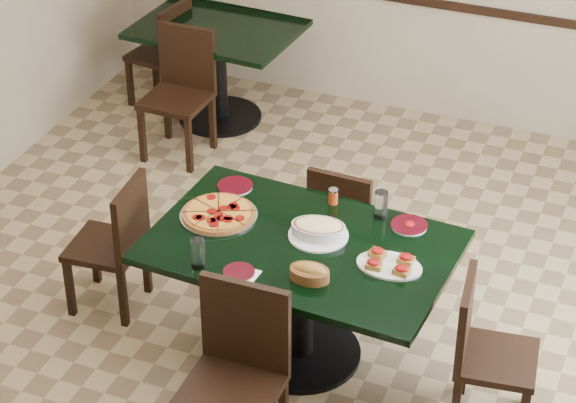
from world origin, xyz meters
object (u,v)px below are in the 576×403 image
at_px(chair_far, 344,221).
at_px(chair_left, 117,239).
at_px(chair_right, 483,347).
at_px(back_chair_near, 181,85).
at_px(bruschetta_platter, 389,263).
at_px(pepperoni_pizza, 219,213).
at_px(bread_basket, 310,273).
at_px(back_chair_left, 166,49).
at_px(back_table, 218,55).
at_px(chair_near, 237,367).
at_px(lasagna_casserole, 318,229).
at_px(main_table, 301,272).

xyz_separation_m(chair_far, chair_left, (-1.12, -0.68, 0.01)).
distance_m(chair_right, chair_left, 2.15).
relative_size(chair_far, back_chair_near, 0.89).
distance_m(chair_right, bruschetta_platter, 0.62).
bearing_deg(chair_left, bruschetta_platter, 83.54).
relative_size(chair_left, pepperoni_pizza, 2.00).
height_order(pepperoni_pizza, bread_basket, bread_basket).
relative_size(back_chair_left, bruschetta_platter, 2.42).
distance_m(chair_right, bread_basket, 0.93).
xyz_separation_m(back_table, chair_far, (1.56, -1.61, -0.07)).
xyz_separation_m(chair_left, bruschetta_platter, (1.61, -0.05, 0.31)).
bearing_deg(chair_near, back_chair_left, 121.71).
distance_m(chair_right, back_chair_left, 3.94).
bearing_deg(chair_far, lasagna_casserole, 98.06).
bearing_deg(back_chair_left, chair_far, 58.95).
relative_size(back_table, pepperoni_pizza, 2.84).
bearing_deg(chair_far, back_chair_near, -32.26).
xyz_separation_m(chair_left, bread_basket, (1.28, -0.29, 0.32)).
bearing_deg(back_chair_left, chair_right, 59.22).
xyz_separation_m(back_table, back_chair_near, (-0.04, -0.52, -0.01)).
height_order(main_table, chair_left, chair_left).
xyz_separation_m(chair_near, bruschetta_platter, (0.50, 0.77, 0.23)).
bearing_deg(pepperoni_pizza, chair_far, 51.61).
distance_m(chair_left, lasagna_casserole, 1.23).
height_order(chair_far, chair_left, chair_left).
xyz_separation_m(chair_left, lasagna_casserole, (1.19, 0.07, 0.33)).
bearing_deg(bruschetta_platter, chair_right, -9.00).
bearing_deg(back_table, chair_far, -42.39).
height_order(chair_near, bruschetta_platter, chair_near).
relative_size(chair_far, bread_basket, 3.92).
bearing_deg(main_table, back_chair_near, 135.09).
distance_m(back_chair_left, bruschetta_platter, 3.49).
distance_m(main_table, bread_basket, 0.38).
bearing_deg(chair_near, pepperoni_pizza, 118.86).
distance_m(back_chair_near, back_chair_left, 0.72).
relative_size(chair_left, bread_basket, 4.03).
relative_size(chair_left, lasagna_casserole, 2.65).
height_order(back_chair_left, bread_basket, bread_basket).
distance_m(back_table, bread_basket, 3.11).
distance_m(chair_far, chair_near, 1.50).
height_order(chair_left, pepperoni_pizza, chair_left).
xyz_separation_m(back_chair_left, lasagna_casserole, (2.09, -2.29, 0.33)).
bearing_deg(chair_left, back_chair_near, -169.60).
xyz_separation_m(back_chair_near, pepperoni_pizza, (1.10, -1.72, 0.25)).
xyz_separation_m(chair_far, chair_near, (-0.01, -1.49, 0.09)).
bearing_deg(pepperoni_pizza, chair_right, -7.09).
bearing_deg(chair_right, chair_far, 43.87).
bearing_deg(bruschetta_platter, back_chair_near, 139.85).
bearing_deg(back_chair_left, pepperoni_pizza, 42.03).
height_order(main_table, chair_far, chair_far).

